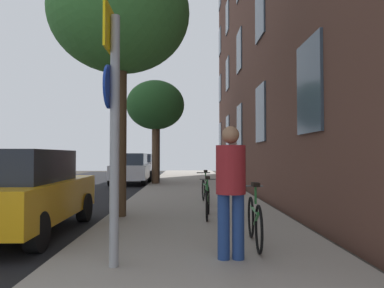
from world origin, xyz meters
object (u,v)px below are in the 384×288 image
tree_far (155,106)px  bicycle_1 (208,201)px  pedestrian_0 (231,183)px  car_1 (131,168)px  bicycle_0 (255,220)px  bicycle_2 (205,190)px  traffic_light (157,135)px  car_2 (142,165)px  tree_near (120,15)px  car_0 (19,191)px  sign_post (113,114)px

tree_far → bicycle_1: tree_far is taller
pedestrian_0 → car_1: 15.04m
bicycle_0 → bicycle_2: size_ratio=0.97×
bicycle_1 → pedestrian_0: size_ratio=0.90×
traffic_light → bicycle_2: 8.54m
car_1 → car_2: size_ratio=1.04×
traffic_light → tree_far: (-0.04, -0.37, 1.47)m
traffic_light → tree_near: bearing=-90.3°
car_1 → tree_near: bearing=-83.1°
bicycle_2 → car_1: bearing=111.7°
tree_near → bicycle_0: tree_near is taller
bicycle_2 → car_1: 9.40m
tree_near → car_2: (-1.64, 18.59, -3.99)m
bicycle_0 → traffic_light: bearing=101.1°
bicycle_1 → bicycle_2: bicycle_2 is taller
tree_near → bicycle_0: 5.80m
pedestrian_0 → car_2: 22.50m
car_0 → traffic_light: bearing=81.8°
tree_far → pedestrian_0: tree_far is taller
tree_far → bicycle_2: size_ratio=2.91×
pedestrian_0 → car_2: bearing=99.8°
bicycle_1 → car_0: size_ratio=0.38×
sign_post → pedestrian_0: bearing=11.1°
bicycle_0 → bicycle_2: (-0.51, 5.12, -0.01)m
sign_post → traffic_light: size_ratio=0.94×
tree_far → car_1: size_ratio=1.16×
sign_post → bicycle_0: size_ratio=1.92×
car_2 → sign_post: bearing=-84.2°
tree_far → car_2: tree_far is taller
car_2 → traffic_light: bearing=-78.3°
pedestrian_0 → bicycle_2: bearing=90.4°
sign_post → bicycle_0: 2.76m
traffic_light → bicycle_2: traffic_light is taller
tree_far → bicycle_1: size_ratio=3.18×
traffic_light → pedestrian_0: (2.11, -13.92, -1.41)m
bicycle_0 → bicycle_1: (-0.58, 2.57, -0.02)m
bicycle_2 → car_2: size_ratio=0.42×
sign_post → tree_far: (-0.61, 13.85, 1.98)m
tree_near → bicycle_1: size_ratio=3.77×
sign_post → bicycle_0: (2.01, 1.08, -1.55)m
car_0 → car_1: (0.30, 12.52, -0.00)m
bicycle_1 → car_2: (-3.70, 18.84, 0.36)m
bicycle_0 → bicycle_2: 5.15m
sign_post → pedestrian_0: (1.55, 0.30, -0.90)m
tree_far → tree_near: bearing=-90.1°
bicycle_1 → car_2: 19.20m
bicycle_1 → car_2: car_2 is taller
tree_near → car_2: bearing=95.0°
pedestrian_0 → car_1: (-3.51, 14.62, -0.31)m
sign_post → pedestrian_0: 1.82m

